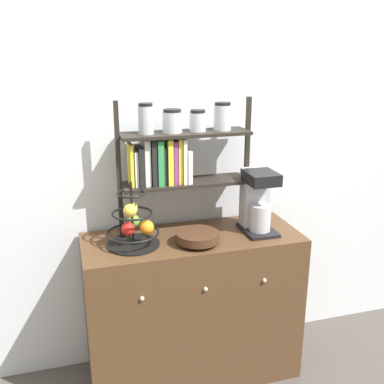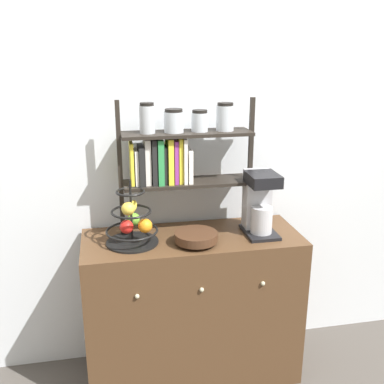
{
  "view_description": "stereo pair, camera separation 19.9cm",
  "coord_description": "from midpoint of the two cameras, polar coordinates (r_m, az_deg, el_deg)",
  "views": [
    {
      "loc": [
        -0.64,
        -1.97,
        1.88
      ],
      "look_at": [
        -0.0,
        0.24,
        1.15
      ],
      "focal_mm": 42.0,
      "sensor_mm": 36.0,
      "label": 1
    },
    {
      "loc": [
        -0.45,
        -2.02,
        1.88
      ],
      "look_at": [
        -0.0,
        0.24,
        1.15
      ],
      "focal_mm": 42.0,
      "sensor_mm": 36.0,
      "label": 2
    }
  ],
  "objects": [
    {
      "name": "wall_back",
      "position": [
        2.64,
        1.03,
        4.92
      ],
      "size": [
        7.0,
        0.05,
        2.6
      ],
      "primitive_type": "cube",
      "color": "silver",
      "rests_on": "ground_plane"
    },
    {
      "name": "sideboard",
      "position": [
        2.71,
        2.23,
        -14.4
      ],
      "size": [
        1.21,
        0.49,
        0.89
      ],
      "color": "#4C331E",
      "rests_on": "ground_plane"
    },
    {
      "name": "coffee_maker",
      "position": [
        2.54,
        10.78,
        -1.29
      ],
      "size": [
        0.17,
        0.24,
        0.35
      ],
      "color": "black",
      "rests_on": "sideboard"
    },
    {
      "name": "fruit_stand",
      "position": [
        2.38,
        -5.19,
        -3.98
      ],
      "size": [
        0.28,
        0.28,
        0.35
      ],
      "color": "black",
      "rests_on": "sideboard"
    },
    {
      "name": "wooden_bowl",
      "position": [
        2.4,
        2.96,
        -5.79
      ],
      "size": [
        0.23,
        0.23,
        0.07
      ],
      "color": "#422819",
      "rests_on": "sideboard"
    },
    {
      "name": "shelf_hutch",
      "position": [
        2.45,
        0.16,
        5.17
      ],
      "size": [
        0.76,
        0.2,
        0.75
      ],
      "color": "black",
      "rests_on": "sideboard"
    }
  ]
}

